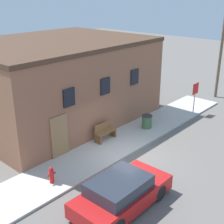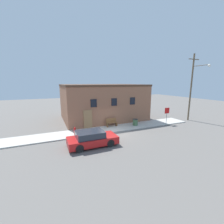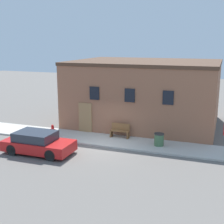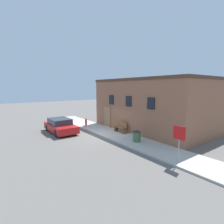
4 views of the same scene
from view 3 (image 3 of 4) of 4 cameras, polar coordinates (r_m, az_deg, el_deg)
The scene contains 7 objects.
ground_plane at distance 19.55m, azimuth -2.22°, elevation -6.41°, with size 80.00×80.00×0.00m, color #66605B.
sidewalk at distance 20.62m, azimuth -0.91°, elevation -5.21°, with size 21.01×2.48×0.11m.
brick_building at distance 24.73m, azimuth 6.09°, elevation 3.58°, with size 11.01×8.45×4.97m.
fire_hydrant at distance 21.83m, azimuth -10.80°, elevation -3.23°, with size 0.40×0.19×0.75m.
bench at distance 20.97m, azimuth 1.46°, elevation -3.49°, with size 1.27×0.44×0.94m.
trash_bin at distance 19.58m, azimuth 8.59°, elevation -4.98°, with size 0.62×0.62×0.78m.
parked_car at distance 18.83m, azimuth -13.40°, elevation -5.52°, with size 4.10×1.86×1.28m.
Camera 3 is at (7.06, -17.05, 6.45)m, focal length 50.00 mm.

